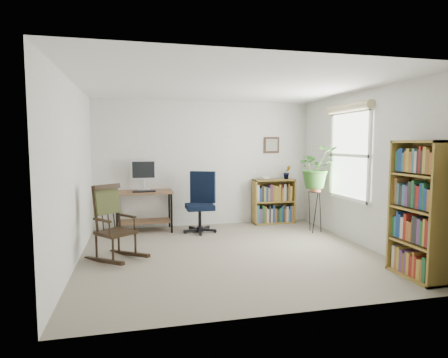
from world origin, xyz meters
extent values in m
cube|color=gray|center=(0.00, 0.00, 0.00)|extent=(4.20, 4.00, 0.00)
cube|color=white|center=(0.00, 0.00, 2.40)|extent=(4.20, 4.00, 0.00)
cube|color=silver|center=(0.00, 2.00, 1.20)|extent=(4.20, 0.00, 2.40)
cube|color=silver|center=(0.00, -2.00, 1.20)|extent=(4.20, 0.00, 2.40)
cube|color=silver|center=(-2.10, 0.00, 1.20)|extent=(0.00, 4.00, 2.40)
cube|color=silver|center=(2.10, 0.00, 1.20)|extent=(0.00, 4.00, 2.40)
cube|color=black|center=(-1.18, 1.58, 0.75)|extent=(0.40, 0.15, 0.02)
imported|color=#306322|center=(1.80, 0.93, 1.53)|extent=(1.69, 1.88, 1.46)
imported|color=#306322|center=(1.63, 1.83, 0.94)|extent=(0.13, 0.24, 0.11)
camera|label=1|loc=(-1.29, -5.14, 1.59)|focal=30.00mm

